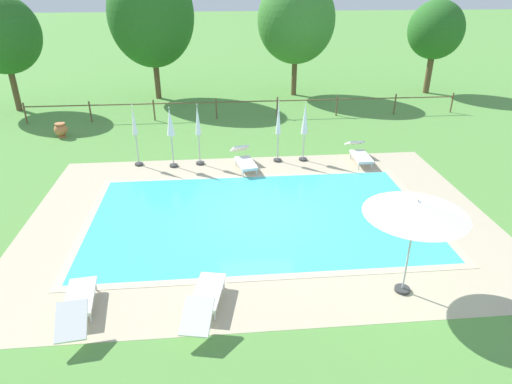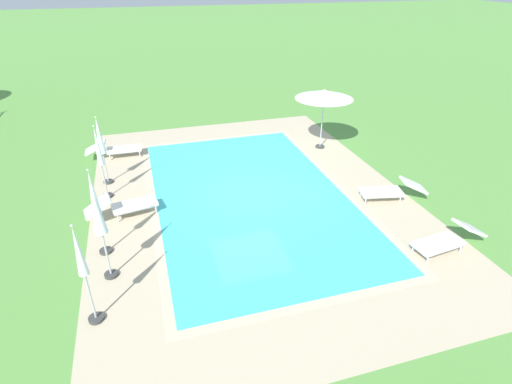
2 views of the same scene
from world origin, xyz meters
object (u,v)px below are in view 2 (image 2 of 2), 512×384
(patio_umbrella_open_foreground, at_px, (324,95))
(patio_umbrella_closed_row_west, at_px, (95,201))
(patio_umbrella_closed_row_centre, at_px, (82,264))
(sun_lounger_north_mid, at_px, (447,239))
(patio_umbrella_closed_row_mid_east, at_px, (100,141))
(sun_lounger_north_far, at_px, (116,149))
(sun_lounger_north_near_steps, at_px, (124,205))
(sun_lounger_north_end, at_px, (390,190))
(patio_umbrella_closed_deck_corner, at_px, (99,219))
(patio_umbrella_closed_row_mid_west, at_px, (99,154))

(patio_umbrella_open_foreground, bearing_deg, patio_umbrella_closed_row_west, 120.47)
(patio_umbrella_open_foreground, xyz_separation_m, patio_umbrella_closed_row_centre, (-7.21, 8.38, -0.70))
(sun_lounger_north_mid, distance_m, patio_umbrella_closed_row_mid_east, 10.76)
(sun_lounger_north_far, relative_size, patio_umbrella_closed_row_west, 0.87)
(sun_lounger_north_far, relative_size, patio_umbrella_closed_row_mid_east, 0.88)
(sun_lounger_north_near_steps, height_order, patio_umbrella_closed_row_mid_east, patio_umbrella_closed_row_mid_east)
(sun_lounger_north_mid, xyz_separation_m, patio_umbrella_closed_row_centre, (0.08, 8.59, 1.14))
(sun_lounger_north_near_steps, relative_size, patio_umbrella_closed_row_west, 0.88)
(sun_lounger_north_mid, xyz_separation_m, sun_lounger_north_far, (8.67, 8.21, -0.01))
(patio_umbrella_closed_row_mid_east, bearing_deg, sun_lounger_north_end, -113.82)
(sun_lounger_north_far, distance_m, sun_lounger_north_end, 10.21)
(sun_lounger_north_far, relative_size, patio_umbrella_closed_deck_corner, 0.89)
(sun_lounger_north_near_steps, bearing_deg, patio_umbrella_closed_row_west, 162.84)
(sun_lounger_north_near_steps, relative_size, sun_lounger_north_mid, 1.00)
(sun_lounger_north_far, distance_m, patio_umbrella_closed_deck_corner, 7.35)
(patio_umbrella_closed_row_centre, relative_size, patio_umbrella_closed_deck_corner, 1.02)
(sun_lounger_north_near_steps, xyz_separation_m, patio_umbrella_closed_deck_corner, (-2.68, 0.37, 1.25))
(patio_umbrella_closed_row_mid_east, bearing_deg, patio_umbrella_closed_deck_corner, -177.98)
(patio_umbrella_closed_row_centre, distance_m, patio_umbrella_closed_row_mid_east, 6.42)
(patio_umbrella_closed_deck_corner, bearing_deg, patio_umbrella_closed_row_mid_east, 2.02)
(sun_lounger_north_far, relative_size, patio_umbrella_closed_row_centre, 0.87)
(patio_umbrella_closed_row_west, relative_size, patio_umbrella_closed_deck_corner, 1.02)
(patio_umbrella_open_foreground, relative_size, patio_umbrella_closed_row_mid_east, 1.02)
(sun_lounger_north_end, relative_size, patio_umbrella_open_foreground, 0.89)
(patio_umbrella_open_foreground, distance_m, patio_umbrella_closed_row_mid_east, 8.35)
(patio_umbrella_closed_row_mid_east, bearing_deg, sun_lounger_north_mid, -127.41)
(patio_umbrella_closed_row_west, distance_m, patio_umbrella_closed_deck_corner, 1.02)
(patio_umbrella_closed_row_mid_west, bearing_deg, sun_lounger_north_near_steps, -158.17)
(sun_lounger_north_near_steps, distance_m, sun_lounger_north_mid, 8.95)
(patio_umbrella_closed_row_west, xyz_separation_m, patio_umbrella_closed_row_centre, (-2.36, 0.13, -0.03))
(sun_lounger_north_mid, bearing_deg, sun_lounger_north_end, -1.80)
(sun_lounger_north_mid, height_order, patio_umbrella_closed_row_mid_west, patio_umbrella_closed_row_mid_west)
(sun_lounger_north_far, bearing_deg, patio_umbrella_closed_row_mid_west, 174.95)
(patio_umbrella_closed_row_west, relative_size, patio_umbrella_closed_row_mid_east, 1.01)
(patio_umbrella_closed_row_west, relative_size, patio_umbrella_closed_row_mid_west, 0.99)
(sun_lounger_north_far, xyz_separation_m, patio_umbrella_closed_row_mid_west, (-3.19, 0.28, 1.14))
(sun_lounger_north_mid, xyz_separation_m, patio_umbrella_closed_deck_corner, (1.43, 8.31, 1.26))
(sun_lounger_north_mid, distance_m, patio_umbrella_closed_row_mid_west, 10.17)
(sun_lounger_north_end, bearing_deg, patio_umbrella_closed_deck_corner, 98.66)
(sun_lounger_north_mid, bearing_deg, patio_umbrella_closed_row_mid_east, 52.59)
(patio_umbrella_open_foreground, relative_size, patio_umbrella_closed_deck_corner, 1.03)
(patio_umbrella_closed_deck_corner, bearing_deg, sun_lounger_north_end, -81.34)
(sun_lounger_north_end, height_order, patio_umbrella_closed_row_mid_east, patio_umbrella_closed_row_mid_east)
(sun_lounger_north_far, relative_size, patio_umbrella_open_foreground, 0.86)
(sun_lounger_north_mid, bearing_deg, sun_lounger_north_far, 43.44)
(patio_umbrella_open_foreground, distance_m, patio_umbrella_closed_row_west, 9.60)
(sun_lounger_north_end, bearing_deg, sun_lounger_north_far, 54.30)
(patio_umbrella_open_foreground, relative_size, patio_umbrella_closed_row_centre, 1.01)
(patio_umbrella_closed_row_mid_west, height_order, patio_umbrella_closed_row_mid_east, patio_umbrella_closed_row_mid_west)
(patio_umbrella_open_foreground, bearing_deg, sun_lounger_north_far, 80.25)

